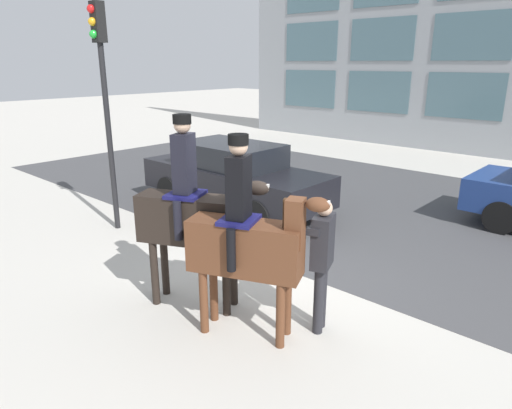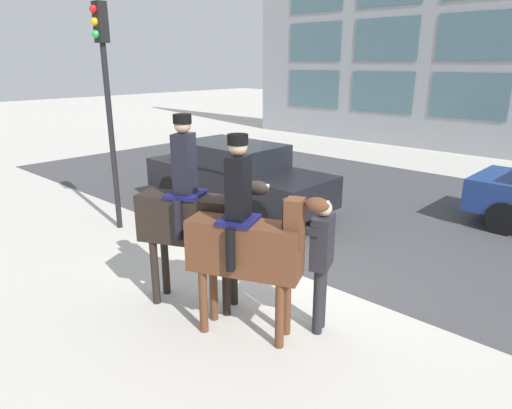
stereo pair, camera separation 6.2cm
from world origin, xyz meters
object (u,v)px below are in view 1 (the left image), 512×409
mounted_horse_lead (193,214)px  mounted_horse_companion (247,241)px  pedestrian_bystander (321,256)px  traffic_light (104,84)px  street_car_near_lane (233,175)px

mounted_horse_lead → mounted_horse_companion: 1.05m
pedestrian_bystander → traffic_light: 5.65m
street_car_near_lane → traffic_light: size_ratio=1.06×
mounted_horse_lead → street_car_near_lane: 4.47m
mounted_horse_companion → street_car_near_lane: size_ratio=0.55×
street_car_near_lane → mounted_horse_companion: bearing=-43.2°
mounted_horse_companion → pedestrian_bystander: 0.95m
mounted_horse_lead → street_car_near_lane: mounted_horse_lead is taller
mounted_horse_lead → mounted_horse_companion: bearing=-28.3°
street_car_near_lane → traffic_light: (-0.93, -2.55, 2.10)m
mounted_horse_companion → traffic_light: 5.08m
traffic_light → pedestrian_bystander: bearing=-3.5°
mounted_horse_lead → mounted_horse_companion: mounted_horse_lead is taller
mounted_horse_companion → pedestrian_bystander: bearing=24.3°
mounted_horse_lead → mounted_horse_companion: size_ratio=1.06×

